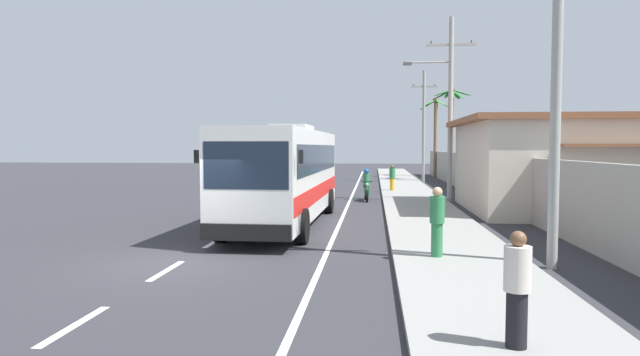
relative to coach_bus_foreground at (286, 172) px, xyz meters
name	(u,v)px	position (x,y,z in m)	size (l,w,h in m)	color
ground_plane	(180,263)	(-1.52, -6.93, -1.91)	(160.00, 160.00, 0.00)	#303035
sidewalk_kerb	(424,213)	(5.28, 3.07, -1.84)	(3.20, 90.00, 0.14)	gray
lane_markings	(323,202)	(0.62, 7.87, -1.91)	(3.62, 71.00, 0.01)	white
boundary_wall	(497,181)	(9.08, 7.07, -0.70)	(0.24, 60.00, 2.42)	#9E998E
coach_bus_foreground	(286,172)	(0.00, 0.00, 0.00)	(3.09, 11.57, 3.68)	silver
motorcycle_beside_bus	(366,188)	(2.82, 8.91, -1.24)	(0.56, 1.96, 1.68)	black
pedestrian_near_kerb	(392,177)	(4.35, 14.24, -0.96)	(0.36, 0.36, 1.57)	gold
pedestrian_midwalk	(437,220)	(4.75, -6.21, -0.87)	(0.36, 0.36, 1.72)	#2D7A47
pedestrian_far_walk	(517,287)	(5.11, -12.27, -0.96)	(0.36, 0.36, 1.58)	black
utility_pole_nearest	(557,48)	(7.34, -6.67, 3.17)	(2.28, 0.24, 9.82)	#9E9E99
utility_pole_mid	(449,104)	(6.99, 8.74, 3.12)	(3.66, 0.24, 9.40)	#9E9E99
utility_pole_far	(424,124)	(7.12, 24.15, 2.69)	(2.08, 0.24, 8.83)	#9E9E99
palm_nearest	(451,119)	(9.39, 25.12, 3.17)	(3.07, 2.96, 7.62)	brown
palm_second	(435,122)	(8.82, 31.32, 3.16)	(3.19, 3.46, 7.37)	brown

